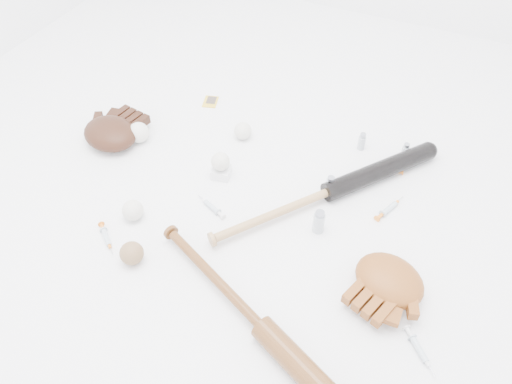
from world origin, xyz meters
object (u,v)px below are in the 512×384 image
at_px(bat_dark, 328,192).
at_px(pedestal, 221,172).
at_px(glove_dark, 110,133).
at_px(bat_wood, 263,328).

xyz_separation_m(bat_dark, pedestal, (-0.40, -0.05, -0.02)).
xyz_separation_m(bat_dark, glove_dark, (-0.88, -0.07, 0.01)).
height_order(bat_dark, pedestal, bat_dark).
bearing_deg(pedestal, bat_dark, 7.75).
bearing_deg(bat_wood, pedestal, 152.06).
height_order(bat_wood, pedestal, bat_wood).
distance_m(glove_dark, pedestal, 0.48).
distance_m(bat_wood, glove_dark, 1.02).
relative_size(glove_dark, pedestal, 4.02).
height_order(bat_dark, glove_dark, glove_dark).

